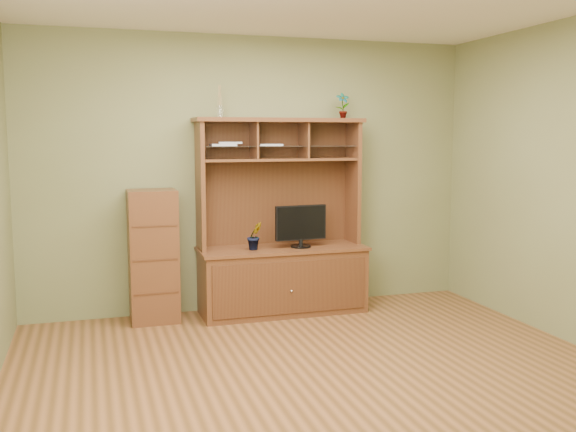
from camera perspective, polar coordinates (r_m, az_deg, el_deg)
name	(u,v)px	position (r m, az deg, el deg)	size (l,w,h in m)	color
room	(324,190)	(4.51, 3.22, 2.29)	(4.54, 4.04, 2.74)	#593819
media_hutch	(282,260)	(6.31, -0.57, -3.89)	(1.66, 0.61, 1.90)	#4F2F16
monitor	(301,225)	(6.23, 1.15, -0.83)	(0.52, 0.20, 0.41)	black
orchid_plant	(255,236)	(6.11, -2.98, -1.77)	(0.15, 0.12, 0.27)	#2A5E20
top_plant	(343,106)	(6.49, 4.88, 9.76)	(0.14, 0.09, 0.26)	#256122
reed_diffuser	(220,105)	(6.13, -6.08, 9.81)	(0.06, 0.06, 0.30)	silver
magazines	(241,144)	(6.17, -4.23, 6.38)	(0.70, 0.20, 0.04)	silver
side_cabinet	(153,256)	(6.11, -11.89, -3.50)	(0.44, 0.40, 1.24)	#4F2F16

